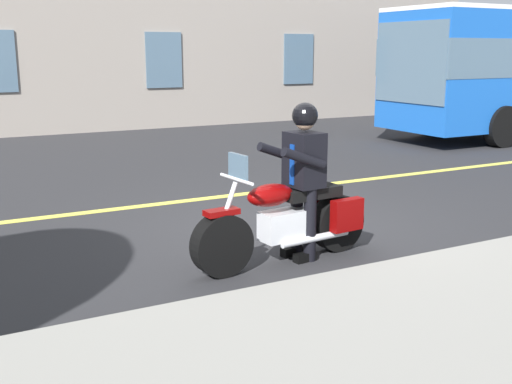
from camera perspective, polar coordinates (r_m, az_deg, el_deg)
ground_plane at (r=8.22m, az=2.24°, el=-3.33°), size 80.00×80.00×0.00m
lane_center_stripe at (r=9.94m, az=-3.56°, el=-0.47°), size 60.00×0.16×0.01m
motorcycle_main at (r=6.86m, az=2.99°, el=-2.70°), size 2.22×0.73×1.26m
rider_main at (r=6.84m, az=4.30°, el=2.26°), size 0.66×0.59×1.74m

